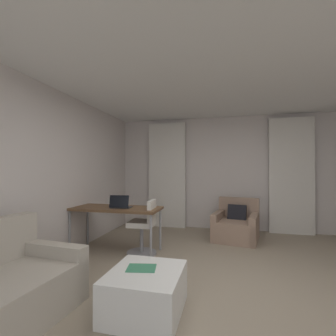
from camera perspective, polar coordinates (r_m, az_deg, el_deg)
The scene contains 12 objects.
ground_plane at distance 3.06m, azimuth 13.30°, elevation -27.03°, with size 12.00×12.00×0.00m, color gray.
wall_window at distance 5.77m, azimuth 13.44°, elevation -1.15°, with size 5.12×0.06×2.60m.
wall_left at distance 3.74m, azimuth -29.33°, elevation -1.48°, with size 0.06×6.12×2.60m.
ceiling at distance 3.01m, azimuth 13.20°, elevation 24.26°, with size 5.12×6.12×0.06m, color white.
curtain_left_panel at distance 5.81m, azimuth -0.26°, elevation -1.66°, with size 0.90×0.06×2.50m.
curtain_right_panel at distance 5.80m, azimuth 27.15°, elevation -1.60°, with size 0.90×0.06×2.50m.
armchair at distance 5.08m, azimuth 15.85°, elevation -13.07°, with size 0.96×1.01×0.79m.
desk at distance 4.20m, azimuth -12.18°, elevation -9.88°, with size 1.49×0.63×0.74m.
desk_chair at distance 4.06m, azimuth -5.69°, elevation -14.41°, with size 0.48×0.48×0.88m.
laptop at distance 4.08m, azimuth -11.16°, elevation -8.65°, with size 0.34×0.28×0.22m.
coffee_table at distance 2.62m, azimuth -5.29°, elevation -27.04°, with size 0.69×0.75×0.40m.
magazine_open at distance 2.59m, azimuth -6.29°, elevation -22.46°, with size 0.31×0.25×0.01m.
Camera 1 is at (0.02, -2.74, 1.37)m, focal length 25.76 mm.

